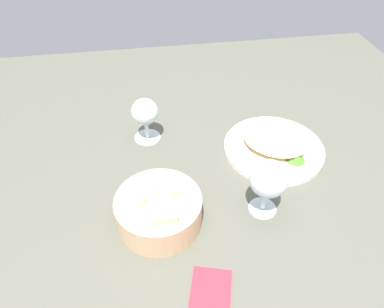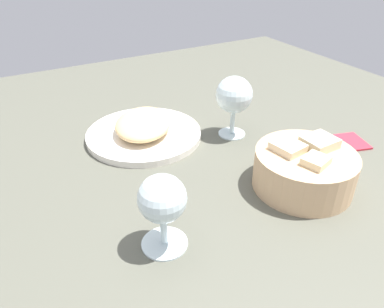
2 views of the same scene
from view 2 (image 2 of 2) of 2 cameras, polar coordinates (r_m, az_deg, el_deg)
name	(u,v)px [view 2 (image 2 of 2)]	position (r cm, az deg, el deg)	size (l,w,h in cm)	color
ground_plane	(212,162)	(73.38, 3.06, -1.20)	(140.00, 140.00, 2.00)	#555549
plate	(144,134)	(80.20, -7.45, 3.05)	(24.64, 24.64, 1.40)	white
omelette	(143,124)	(79.02, -7.58, 4.68)	(15.52, 11.72, 3.72)	#ECC282
lettuce_garnish	(160,116)	(84.21, -4.96, 5.88)	(4.50, 4.50, 1.78)	#478329
bread_basket	(304,168)	(65.75, 17.01, -2.15)	(17.16, 17.16, 8.44)	#D6AD7F
wine_glass_near	(162,203)	(49.42, -4.62, -7.54)	(6.73, 6.73, 11.72)	silver
wine_glass_far	(234,97)	(77.66, 6.54, 8.83)	(7.75, 7.75, 13.19)	silver
folded_napkin	(340,142)	(83.08, 21.95, 1.68)	(11.00, 7.00, 0.80)	red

